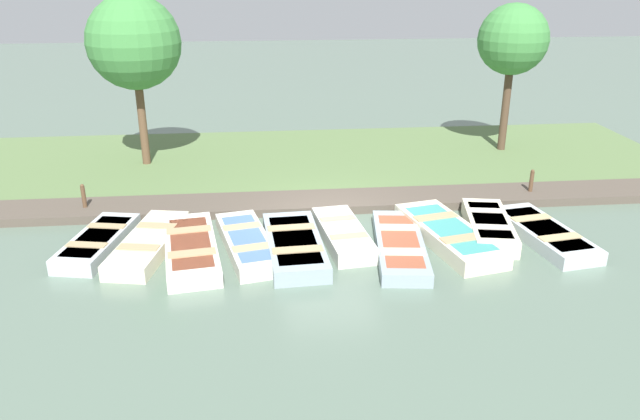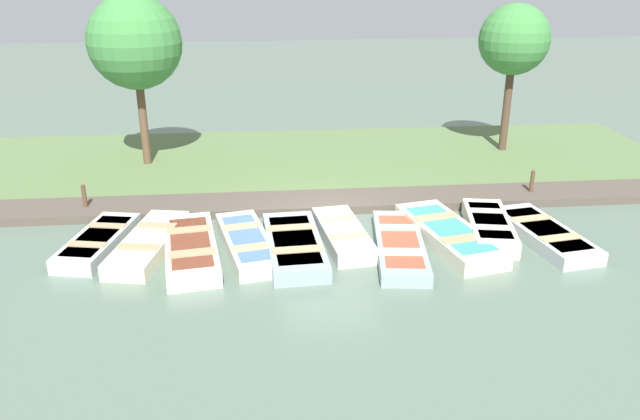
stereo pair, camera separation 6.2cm
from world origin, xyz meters
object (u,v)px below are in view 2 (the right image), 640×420
Objects in this scene: rowboat_8 at (489,226)px; rowboat_6 at (400,245)px; park_tree_far_left at (135,43)px; mooring_post_far at (532,184)px; mooring_post_near at (85,199)px; rowboat_3 at (247,243)px; rowboat_0 at (98,242)px; rowboat_4 at (294,245)px; rowboat_9 at (544,234)px; park_tree_left at (514,41)px; rowboat_5 at (343,234)px; rowboat_1 at (149,243)px; rowboat_2 at (191,248)px; rowboat_7 at (449,234)px.

rowboat_6 is at bearing -61.95° from rowboat_8.
mooring_post_far is at bearing 70.65° from park_tree_far_left.
mooring_post_near and mooring_post_far have the same top height.
mooring_post_far is at bearing 96.15° from rowboat_3.
rowboat_6 is at bearing 95.21° from rowboat_0.
rowboat_4 reaches higher than rowboat_0.
rowboat_9 is 0.65× the size of park_tree_left.
rowboat_8 is at bearing 77.38° from mooring_post_near.
rowboat_8 is at bearing 84.48° from rowboat_5.
rowboat_1 is 0.95× the size of rowboat_2.
mooring_post_near is at bearing -116.46° from rowboat_5.
mooring_post_far is (-2.90, 6.94, 0.25)m from rowboat_4.
park_tree_far_left reaches higher than mooring_post_near.
rowboat_0 is 0.89× the size of rowboat_4.
mooring_post_near is at bearing -147.91° from rowboat_0.
mooring_post_near is 12.38m from mooring_post_far.
rowboat_2 reaches higher than rowboat_3.
rowboat_8 is (0.07, 9.50, 0.03)m from rowboat_0.
mooring_post_far is (-2.24, 11.55, 0.25)m from rowboat_0.
rowboat_1 is 3.44m from rowboat_4.
rowboat_3 is at bearing -76.11° from rowboat_8.
rowboat_3 is (0.39, 3.51, -0.01)m from rowboat_0.
park_tree_left is (-7.50, 5.30, 3.73)m from rowboat_6.
mooring_post_near is at bearing -91.73° from rowboat_8.
mooring_post_near is at bearing -103.95° from rowboat_6.
rowboat_2 is at bearing 87.07° from rowboat_0.
mooring_post_far is (0.00, 12.38, 0.00)m from mooring_post_near.
park_tree_left is (-7.22, 1.65, 3.72)m from rowboat_9.
mooring_post_near reaches higher than rowboat_8.
mooring_post_far is at bearing 98.66° from rowboat_2.
rowboat_7 is at bearing 98.97° from rowboat_0.
park_tree_left reaches higher than mooring_post_far.
rowboat_9 is at bearing 57.27° from park_tree_far_left.
rowboat_3 is 0.62× the size of park_tree_far_left.
rowboat_2 is 1.20× the size of rowboat_8.
rowboat_0 is 0.84× the size of rowboat_2.
rowboat_7 reaches higher than rowboat_4.
rowboat_8 is 3.39× the size of mooring_post_far.
park_tree_left is at bearing 129.44° from rowboat_5.
rowboat_8 is at bearing -23.12° from park_tree_left.
mooring_post_far reaches higher than rowboat_4.
rowboat_0 is 11.77m from mooring_post_far.
rowboat_3 is at bearing 26.74° from park_tree_far_left.
rowboat_1 is at bearing -101.15° from rowboat_9.
rowboat_5 is at bearing -77.92° from rowboat_8.
rowboat_3 is at bearing -51.47° from park_tree_left.
rowboat_0 is at bearing -79.03° from mooring_post_far.
rowboat_9 is 8.29m from park_tree_left.
rowboat_0 is 7.13m from rowboat_6.
mooring_post_near is 5.45m from park_tree_far_left.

